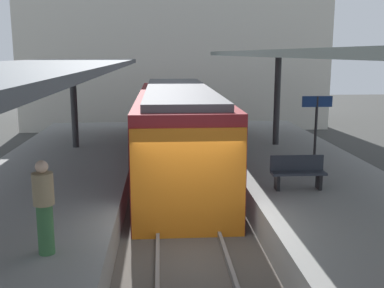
% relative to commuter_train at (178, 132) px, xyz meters
% --- Properties ---
extents(ground_plane, '(80.00, 80.00, 0.00)m').
position_rel_commuter_train_xyz_m(ground_plane, '(0.00, -6.45, -1.73)').
color(ground_plane, '#383835').
extents(platform_left, '(4.40, 28.00, 1.00)m').
position_rel_commuter_train_xyz_m(platform_left, '(-3.80, -6.45, -1.23)').
color(platform_left, gray).
rests_on(platform_left, ground_plane).
extents(platform_right, '(4.40, 28.00, 1.00)m').
position_rel_commuter_train_xyz_m(platform_right, '(3.80, -6.45, -1.23)').
color(platform_right, gray).
rests_on(platform_right, ground_plane).
extents(track_ballast, '(3.20, 28.00, 0.20)m').
position_rel_commuter_train_xyz_m(track_ballast, '(0.00, -6.45, -1.63)').
color(track_ballast, '#4C4742').
rests_on(track_ballast, ground_plane).
extents(rail_near_side, '(0.08, 28.00, 0.14)m').
position_rel_commuter_train_xyz_m(rail_near_side, '(-0.72, -6.45, -1.46)').
color(rail_near_side, slate).
rests_on(rail_near_side, track_ballast).
extents(rail_far_side, '(0.08, 28.00, 0.14)m').
position_rel_commuter_train_xyz_m(rail_far_side, '(0.72, -6.45, -1.46)').
color(rail_far_side, slate).
rests_on(rail_far_side, track_ballast).
extents(commuter_train, '(2.78, 11.60, 3.10)m').
position_rel_commuter_train_xyz_m(commuter_train, '(0.00, 0.00, 0.00)').
color(commuter_train, maroon).
rests_on(commuter_train, track_ballast).
extents(canopy_left, '(4.18, 21.00, 3.20)m').
position_rel_commuter_train_xyz_m(canopy_left, '(-3.80, -5.05, 2.35)').
color(canopy_left, '#333335').
rests_on(canopy_left, platform_left).
extents(canopy_right, '(4.18, 21.00, 3.53)m').
position_rel_commuter_train_xyz_m(canopy_right, '(3.80, -5.05, 2.67)').
color(canopy_right, '#333335').
rests_on(canopy_right, platform_right).
extents(platform_bench, '(1.40, 0.41, 0.86)m').
position_rel_commuter_train_xyz_m(platform_bench, '(2.89, -4.64, -0.26)').
color(platform_bench, black).
rests_on(platform_bench, platform_right).
extents(platform_sign, '(0.90, 0.08, 2.21)m').
position_rel_commuter_train_xyz_m(platform_sign, '(4.01, -2.63, 0.90)').
color(platform_sign, '#262628').
rests_on(platform_sign, platform_right).
extents(passenger_near_bench, '(0.36, 0.36, 1.67)m').
position_rel_commuter_train_xyz_m(passenger_near_bench, '(-2.64, -8.22, 0.14)').
color(passenger_near_bench, '#386B3D').
rests_on(passenger_near_bench, platform_left).
extents(station_building_backdrop, '(18.00, 6.00, 11.00)m').
position_rel_commuter_train_xyz_m(station_building_backdrop, '(0.33, 13.55, 3.77)').
color(station_building_backdrop, beige).
rests_on(station_building_backdrop, ground_plane).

